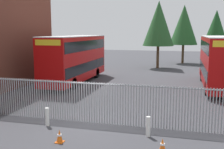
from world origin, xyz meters
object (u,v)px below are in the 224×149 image
object	(u,v)px
bollard_center_front	(148,127)
double_decker_bus_behind_fence_left	(219,60)
traffic_cone_near_kerb	(59,136)
double_decker_bus_behind_fence_right	(76,57)
traffic_cone_by_gate	(162,145)
bollard_near_left	(47,117)

from	to	relation	value
bollard_center_front	double_decker_bus_behind_fence_left	bearing A→B (deg)	71.39
traffic_cone_near_kerb	double_decker_bus_behind_fence_right	bearing A→B (deg)	109.52
bollard_center_front	traffic_cone_by_gate	distance (m)	1.74
double_decker_bus_behind_fence_left	bollard_near_left	xyz separation A→B (m)	(-9.57, -12.83, -1.95)
double_decker_bus_behind_fence_left	bollard_center_front	size ratio (longest dim) A/B	11.38
double_decker_bus_behind_fence_left	bollard_center_front	xyz separation A→B (m)	(-4.36, -12.95, -1.95)
traffic_cone_by_gate	bollard_near_left	bearing A→B (deg)	164.42
double_decker_bus_behind_fence_left	bollard_near_left	world-z (taller)	double_decker_bus_behind_fence_left
bollard_center_front	traffic_cone_near_kerb	distance (m)	4.03
double_decker_bus_behind_fence_right	bollard_center_front	distance (m)	14.94
double_decker_bus_behind_fence_left	traffic_cone_near_kerb	size ratio (longest dim) A/B	18.32
double_decker_bus_behind_fence_left	bollard_center_front	bearing A→B (deg)	-108.61
double_decker_bus_behind_fence_left	double_decker_bus_behind_fence_right	bearing A→B (deg)	-176.21
bollard_near_left	double_decker_bus_behind_fence_right	bearing A→B (deg)	105.56
bollard_near_left	traffic_cone_near_kerb	xyz separation A→B (m)	(1.56, -1.82, -0.19)
traffic_cone_near_kerb	bollard_center_front	bearing A→B (deg)	24.97
double_decker_bus_behind_fence_left	traffic_cone_by_gate	world-z (taller)	double_decker_bus_behind_fence_left
bollard_near_left	traffic_cone_by_gate	world-z (taller)	bollard_near_left
double_decker_bus_behind_fence_right	bollard_center_front	size ratio (longest dim) A/B	11.38
double_decker_bus_behind_fence_right	bollard_near_left	distance (m)	12.58
bollard_center_front	traffic_cone_near_kerb	world-z (taller)	bollard_center_front
traffic_cone_by_gate	traffic_cone_near_kerb	size ratio (longest dim) A/B	1.00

